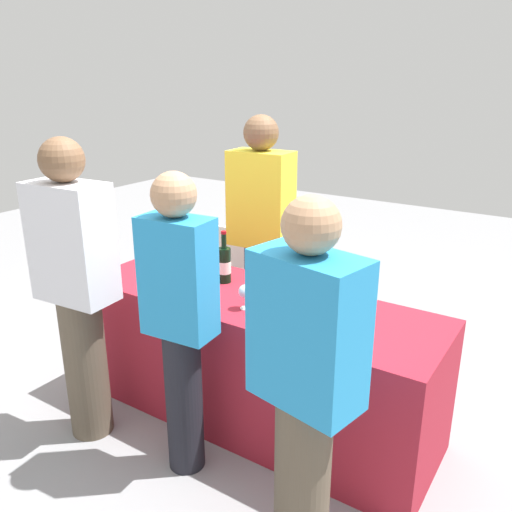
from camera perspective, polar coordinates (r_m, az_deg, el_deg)
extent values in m
plane|color=gray|center=(3.37, 0.00, -16.86)|extent=(12.00, 12.00, 0.00)
cube|color=maroon|center=(3.15, 0.00, -11.09)|extent=(2.12, 0.70, 0.78)
cylinder|color=black|center=(3.29, -4.83, -0.36)|extent=(0.07, 0.07, 0.21)
cylinder|color=black|center=(3.25, -4.90, 2.08)|extent=(0.03, 0.03, 0.09)
cylinder|color=black|center=(3.23, -4.93, 2.94)|extent=(0.03, 0.03, 0.02)
cylinder|color=silver|center=(3.30, -4.83, -0.53)|extent=(0.07, 0.07, 0.07)
cylinder|color=black|center=(3.17, -3.44, -1.00)|extent=(0.08, 0.08, 0.21)
cylinder|color=black|center=(3.13, -3.49, 1.62)|extent=(0.03, 0.03, 0.09)
cylinder|color=maroon|center=(3.11, -3.51, 2.55)|extent=(0.03, 0.03, 0.02)
cylinder|color=silver|center=(3.18, -3.44, -1.18)|extent=(0.08, 0.08, 0.07)
cylinder|color=black|center=(3.00, 3.51, -2.12)|extent=(0.07, 0.07, 0.22)
cylinder|color=black|center=(2.95, 3.57, 0.58)|extent=(0.03, 0.03, 0.07)
cylinder|color=black|center=(2.93, 3.59, 1.39)|extent=(0.03, 0.03, 0.02)
cylinder|color=silver|center=(3.00, 3.51, -2.32)|extent=(0.07, 0.07, 0.08)
cylinder|color=black|center=(2.77, 9.51, -4.06)|extent=(0.07, 0.07, 0.23)
cylinder|color=black|center=(2.72, 9.68, -1.11)|extent=(0.03, 0.03, 0.07)
cylinder|color=gold|center=(2.70, 9.73, -0.24)|extent=(0.03, 0.03, 0.02)
cylinder|color=silver|center=(2.77, 9.49, -4.28)|extent=(0.07, 0.07, 0.08)
cylinder|color=silver|center=(3.18, -9.24, -3.24)|extent=(0.07, 0.07, 0.00)
cylinder|color=silver|center=(3.16, -9.28, -2.59)|extent=(0.01, 0.01, 0.07)
sphere|color=silver|center=(3.14, -9.34, -1.44)|extent=(0.07, 0.07, 0.07)
cylinder|color=silver|center=(2.93, -5.03, -4.96)|extent=(0.06, 0.06, 0.00)
cylinder|color=silver|center=(2.92, -5.05, -4.37)|extent=(0.01, 0.01, 0.06)
sphere|color=silver|center=(2.90, -5.09, -3.19)|extent=(0.07, 0.07, 0.07)
sphere|color=#590C19|center=(2.90, -5.08, -3.43)|extent=(0.04, 0.04, 0.04)
cylinder|color=silver|center=(2.85, -1.16, -5.66)|extent=(0.06, 0.06, 0.00)
cylinder|color=silver|center=(2.83, -1.16, -5.04)|extent=(0.01, 0.01, 0.06)
sphere|color=silver|center=(2.81, -1.17, -3.83)|extent=(0.07, 0.07, 0.07)
cylinder|color=silver|center=(2.75, 3.52, -6.67)|extent=(0.06, 0.06, 0.00)
cylinder|color=silver|center=(2.73, 3.54, -5.97)|extent=(0.01, 0.01, 0.07)
sphere|color=silver|center=(2.70, 3.57, -4.77)|extent=(0.06, 0.06, 0.06)
sphere|color=#590C19|center=(2.71, 3.56, -4.98)|extent=(0.03, 0.03, 0.03)
cylinder|color=silver|center=(2.69, 5.83, -7.26)|extent=(0.06, 0.06, 0.00)
cylinder|color=silver|center=(2.68, 5.85, -6.61)|extent=(0.01, 0.01, 0.06)
sphere|color=silver|center=(2.65, 5.89, -5.47)|extent=(0.06, 0.06, 0.06)
cylinder|color=silver|center=(2.59, 7.88, -8.49)|extent=(0.07, 0.07, 0.00)
cylinder|color=silver|center=(2.57, 7.92, -7.68)|extent=(0.01, 0.01, 0.08)
sphere|color=silver|center=(2.54, 8.00, -6.25)|extent=(0.07, 0.07, 0.07)
cylinder|color=#3F3351|center=(3.81, 0.49, -4.91)|extent=(0.23, 0.23, 0.86)
cube|color=yellow|center=(3.58, 0.53, 6.17)|extent=(0.43, 0.25, 0.64)
sphere|color=brown|center=(3.51, 0.55, 13.17)|extent=(0.23, 0.23, 0.23)
cylinder|color=brown|center=(3.18, -17.86, -11.29)|extent=(0.23, 0.23, 0.84)
cube|color=silver|center=(2.89, -19.30, 1.39)|extent=(0.44, 0.27, 0.63)
sphere|color=brown|center=(2.80, -20.25, 9.74)|extent=(0.23, 0.23, 0.23)
cylinder|color=black|center=(2.83, -7.75, -15.26)|extent=(0.19, 0.19, 0.78)
cube|color=#268CCC|center=(2.51, -8.43, -2.30)|extent=(0.36, 0.22, 0.58)
sphere|color=tan|center=(2.40, -8.88, 6.58)|extent=(0.21, 0.21, 0.21)
cylinder|color=brown|center=(2.36, 5.01, -23.08)|extent=(0.23, 0.23, 0.79)
cube|color=#268CCC|center=(1.97, 5.59, -8.00)|extent=(0.46, 0.31, 0.59)
sphere|color=tan|center=(1.82, 5.98, 3.33)|extent=(0.21, 0.21, 0.21)
cube|color=white|center=(4.27, -1.65, -2.47)|extent=(0.48, 0.04, 0.82)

